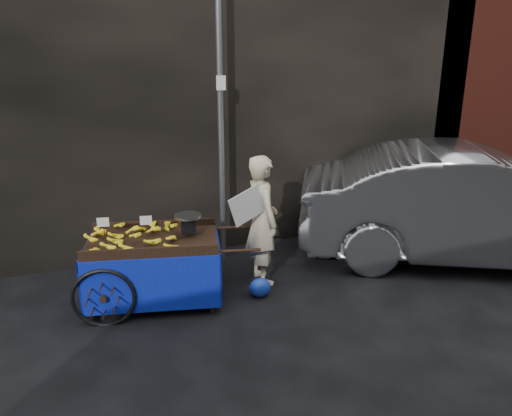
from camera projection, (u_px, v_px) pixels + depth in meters
name	position (u px, v px, depth m)	size (l,w,h in m)	color
ground	(231.00, 302.00, 5.84)	(80.00, 80.00, 0.00)	black
building_wall	(201.00, 70.00, 7.50)	(13.50, 2.00, 5.00)	black
street_pole	(221.00, 114.00, 6.47)	(0.12, 0.10, 4.00)	slate
banana_cart	(149.00, 246.00, 5.66)	(2.18, 1.33, 1.11)	black
vendor	(262.00, 220.00, 6.12)	(0.72, 0.61, 1.62)	beige
plastic_bag	(260.00, 288.00, 5.92)	(0.26, 0.21, 0.23)	#1735B2
parked_car	(476.00, 205.00, 6.77)	(1.65, 4.74, 1.56)	#A8AAB0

